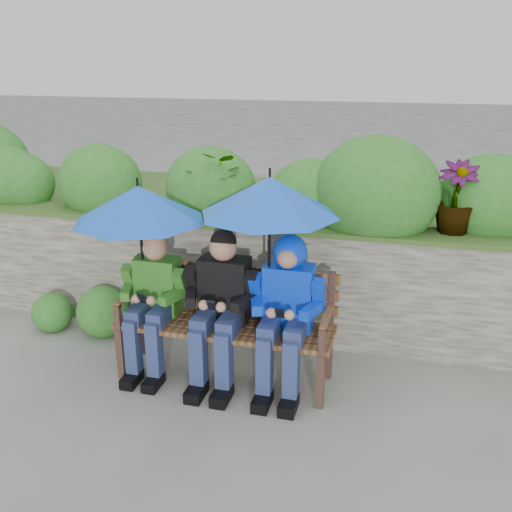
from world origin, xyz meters
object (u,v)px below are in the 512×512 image
(boy_left, at_px, (153,297))
(umbrella_left, at_px, (139,204))
(park_bench, at_px, (227,315))
(boy_middle, at_px, (221,302))
(boy_right, at_px, (286,303))
(umbrella_right, at_px, (270,196))

(boy_left, relative_size, umbrella_left, 1.10)
(umbrella_left, bearing_deg, park_bench, 2.19)
(boy_left, relative_size, boy_middle, 0.94)
(boy_left, relative_size, boy_right, 0.95)
(park_bench, distance_m, boy_right, 0.51)
(umbrella_left, bearing_deg, umbrella_right, 0.08)
(boy_middle, distance_m, umbrella_right, 0.89)
(umbrella_right, bearing_deg, boy_left, -176.70)
(park_bench, distance_m, umbrella_right, 1.01)
(park_bench, relative_size, boy_left, 1.49)
(umbrella_left, distance_m, umbrella_right, 1.00)
(park_bench, xyz_separation_m, boy_left, (-0.57, -0.08, 0.12))
(boy_middle, distance_m, umbrella_left, 0.95)
(boy_left, xyz_separation_m, umbrella_right, (0.90, 0.05, 0.84))
(boy_middle, xyz_separation_m, umbrella_right, (0.35, 0.06, 0.81))
(boy_middle, relative_size, umbrella_left, 1.17)
(boy_left, bearing_deg, umbrella_right, 3.30)
(boy_left, bearing_deg, boy_middle, -0.73)
(park_bench, height_order, umbrella_right, umbrella_right)
(boy_middle, xyz_separation_m, umbrella_left, (-0.64, 0.06, 0.69))
(boy_left, distance_m, umbrella_left, 0.73)
(park_bench, relative_size, boy_right, 1.42)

